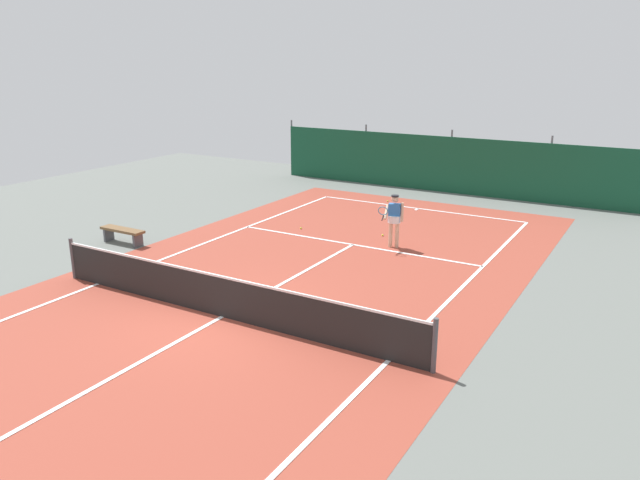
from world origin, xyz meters
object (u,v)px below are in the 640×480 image
tennis_player (394,217)px  tennis_ball_near_player (383,235)px  tennis_ball_by_sideline (301,228)px  tennis_ball_midcourt (388,201)px  parked_car (430,162)px  tennis_net (222,296)px  courtside_bench (123,232)px

tennis_player → tennis_ball_near_player: size_ratio=24.85×
tennis_player → tennis_ball_by_sideline: 3.69m
tennis_ball_midcourt → tennis_ball_by_sideline: size_ratio=1.00×
tennis_ball_by_sideline → tennis_ball_near_player: bearing=13.0°
tennis_ball_by_sideline → parked_car: size_ratio=0.02×
tennis_net → parked_car: bearing=95.8°
courtside_bench → tennis_player: bearing=27.9°
parked_car → courtside_bench: size_ratio=2.71×
tennis_ball_midcourt → tennis_ball_near_player: bearing=-67.5°
tennis_net → tennis_ball_by_sideline: tennis_net is taller
tennis_ball_midcourt → courtside_bench: bearing=-116.7°
tennis_net → tennis_ball_by_sideline: bearing=108.5°
tennis_ball_near_player → parked_car: 10.30m
tennis_net → courtside_bench: size_ratio=6.33×
courtside_bench → tennis_net: bearing=-24.4°
tennis_ball_by_sideline → tennis_ball_midcourt: bearing=80.8°
courtside_bench → tennis_ball_midcourt: bearing=63.3°
tennis_net → courtside_bench: bearing=155.6°
tennis_net → tennis_ball_by_sideline: size_ratio=153.33×
tennis_ball_near_player → parked_car: bearing=102.3°
tennis_ball_near_player → courtside_bench: size_ratio=0.04×
tennis_net → parked_car: parked_car is taller
tennis_ball_midcourt → parked_car: 5.47m
tennis_ball_near_player → tennis_ball_midcourt: (-1.91, 4.63, 0.00)m
tennis_ball_near_player → courtside_bench: courtside_bench is taller
tennis_ball_near_player → tennis_ball_midcourt: size_ratio=1.00×
parked_car → courtside_bench: (-4.52, -14.93, -0.46)m
tennis_player → tennis_ball_by_sideline: tennis_player is taller
tennis_player → tennis_net: bearing=66.2°
parked_car → tennis_ball_near_player: bearing=-72.7°
tennis_net → parked_car: (-1.79, 17.79, 0.33)m
tennis_net → parked_car: size_ratio=2.33×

